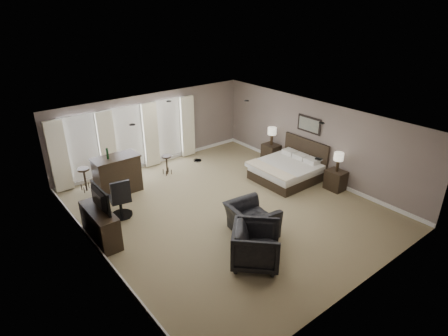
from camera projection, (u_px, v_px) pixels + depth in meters
room at (227, 168)px, 10.38m from camera, size 7.60×8.60×2.64m
window_bay at (129, 139)px, 12.78m from camera, size 5.25×0.20×2.30m
bed at (283, 164)px, 12.30m from camera, size 1.96×1.87×1.25m
nightstand_near at (336, 180)px, 11.90m from camera, size 0.48×0.58×0.64m
nightstand_far at (271, 153)px, 13.96m from camera, size 0.49×0.60×0.66m
lamp_near at (338, 162)px, 11.63m from camera, size 0.30×0.30×0.62m
lamp_far at (272, 136)px, 13.69m from camera, size 0.32×0.32×0.66m
wall_art at (309, 125)px, 12.46m from camera, size 0.04×0.96×0.56m
dresser at (101, 225)px, 9.34m from camera, size 0.48×1.50×0.87m
tv at (98, 208)px, 9.13m from camera, size 0.60×1.04×0.14m
armchair_near at (252, 215)px, 9.59m from camera, size 0.94×1.31×1.06m
armchair_far at (256, 244)px, 8.46m from camera, size 1.44×1.44×1.08m
bar_counter at (117, 175)px, 11.59m from camera, size 1.39×0.72×1.22m
bar_stool_left at (85, 180)px, 11.78m from camera, size 0.40×0.40×0.77m
bar_stool_right at (167, 165)px, 12.91m from camera, size 0.42×0.42×0.69m
desk_chair at (119, 197)px, 10.31m from camera, size 0.69×0.69×1.19m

